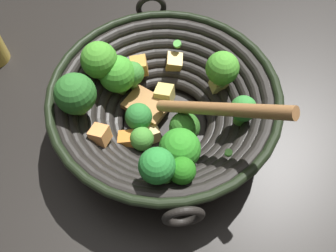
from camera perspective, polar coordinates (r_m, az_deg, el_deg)
The scene contains 2 objects.
ground_plane at distance 0.62m, azimuth -0.48°, elevation -0.13°, with size 4.00×4.00×0.00m, color black.
wok at distance 0.56m, azimuth -0.90°, elevation 3.28°, with size 0.35×0.36×0.20m.
Camera 1 is at (0.21, 0.24, 0.53)m, focal length 39.05 mm.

